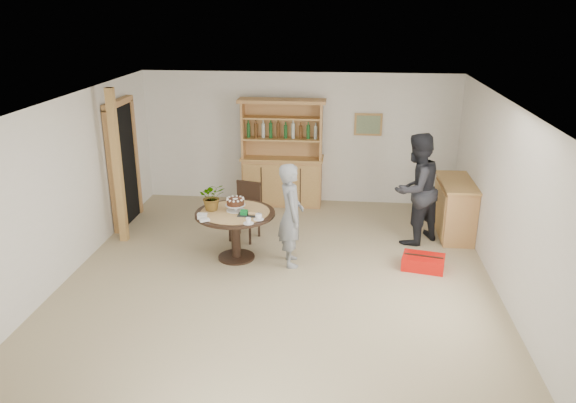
{
  "coord_description": "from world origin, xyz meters",
  "views": [
    {
      "loc": [
        0.84,
        -7.02,
        3.71
      ],
      "look_at": [
        0.09,
        0.42,
        1.05
      ],
      "focal_mm": 35.0,
      "sensor_mm": 36.0,
      "label": 1
    }
  ],
  "objects_px": {
    "hutch": "(282,170)",
    "sideboard": "(455,208)",
    "adult_person": "(416,189)",
    "red_suitcase": "(423,262)",
    "teen_boy": "(291,215)",
    "dining_chair": "(246,207)",
    "dining_table": "(235,221)"
  },
  "relations": [
    {
      "from": "teen_boy",
      "to": "adult_person",
      "type": "distance_m",
      "value": 2.16
    },
    {
      "from": "hutch",
      "to": "adult_person",
      "type": "relative_size",
      "value": 1.13
    },
    {
      "from": "red_suitcase",
      "to": "dining_chair",
      "type": "bearing_deg",
      "value": 174.08
    },
    {
      "from": "dining_chair",
      "to": "teen_boy",
      "type": "relative_size",
      "value": 0.61
    },
    {
      "from": "teen_boy",
      "to": "adult_person",
      "type": "xyz_separation_m",
      "value": [
        1.9,
        1.02,
        0.13
      ]
    },
    {
      "from": "dining_chair",
      "to": "adult_person",
      "type": "relative_size",
      "value": 0.52
    },
    {
      "from": "teen_boy",
      "to": "red_suitcase",
      "type": "bearing_deg",
      "value": -101.54
    },
    {
      "from": "dining_table",
      "to": "red_suitcase",
      "type": "bearing_deg",
      "value": -1.7
    },
    {
      "from": "adult_person",
      "to": "sideboard",
      "type": "bearing_deg",
      "value": 165.17
    },
    {
      "from": "teen_boy",
      "to": "red_suitcase",
      "type": "height_order",
      "value": "teen_boy"
    },
    {
      "from": "dining_table",
      "to": "adult_person",
      "type": "relative_size",
      "value": 0.66
    },
    {
      "from": "hutch",
      "to": "dining_chair",
      "type": "xyz_separation_m",
      "value": [
        -0.41,
        -1.71,
        -0.15
      ]
    },
    {
      "from": "dining_table",
      "to": "sideboard",
      "type": "bearing_deg",
      "value": 20.53
    },
    {
      "from": "adult_person",
      "to": "dining_chair",
      "type": "bearing_deg",
      "value": -40.94
    },
    {
      "from": "sideboard",
      "to": "dining_chair",
      "type": "distance_m",
      "value": 3.48
    },
    {
      "from": "hutch",
      "to": "sideboard",
      "type": "distance_m",
      "value": 3.29
    },
    {
      "from": "hutch",
      "to": "sideboard",
      "type": "height_order",
      "value": "hutch"
    },
    {
      "from": "adult_person",
      "to": "red_suitcase",
      "type": "height_order",
      "value": "adult_person"
    },
    {
      "from": "red_suitcase",
      "to": "sideboard",
      "type": "bearing_deg",
      "value": 76.56
    },
    {
      "from": "hutch",
      "to": "red_suitcase",
      "type": "xyz_separation_m",
      "value": [
        2.38,
        -2.62,
        -0.59
      ]
    },
    {
      "from": "hutch",
      "to": "sideboard",
      "type": "xyz_separation_m",
      "value": [
        3.04,
        -1.24,
        -0.22
      ]
    },
    {
      "from": "dining_chair",
      "to": "teen_boy",
      "type": "bearing_deg",
      "value": -32.87
    },
    {
      "from": "sideboard",
      "to": "adult_person",
      "type": "bearing_deg",
      "value": -151.97
    },
    {
      "from": "red_suitcase",
      "to": "teen_boy",
      "type": "bearing_deg",
      "value": -167.35
    },
    {
      "from": "sideboard",
      "to": "adult_person",
      "type": "height_order",
      "value": "adult_person"
    },
    {
      "from": "sideboard",
      "to": "red_suitcase",
      "type": "relative_size",
      "value": 1.88
    },
    {
      "from": "adult_person",
      "to": "hutch",
      "type": "bearing_deg",
      "value": -77.79
    },
    {
      "from": "teen_boy",
      "to": "red_suitcase",
      "type": "relative_size",
      "value": 2.32
    },
    {
      "from": "hutch",
      "to": "adult_person",
      "type": "height_order",
      "value": "hutch"
    },
    {
      "from": "dining_chair",
      "to": "dining_table",
      "type": "bearing_deg",
      "value": -76.14
    },
    {
      "from": "hutch",
      "to": "adult_person",
      "type": "xyz_separation_m",
      "value": [
        2.32,
        -1.62,
        0.22
      ]
    },
    {
      "from": "hutch",
      "to": "dining_chair",
      "type": "relative_size",
      "value": 2.16
    }
  ]
}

